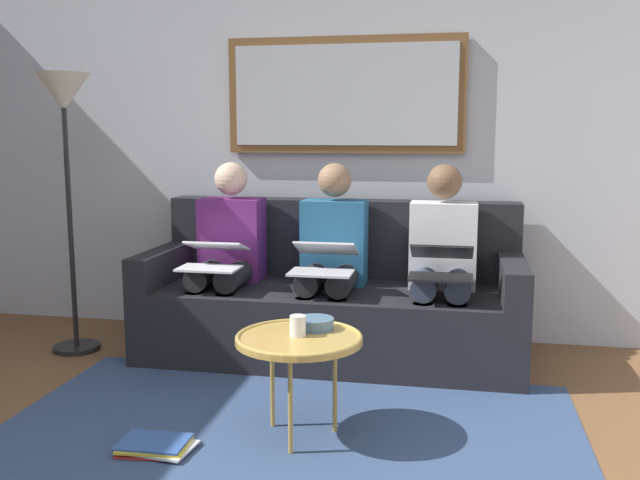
{
  "coord_description": "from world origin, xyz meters",
  "views": [
    {
      "loc": [
        -0.71,
        1.92,
        1.32
      ],
      "look_at": [
        0.0,
        -1.7,
        0.75
      ],
      "focal_mm": 39.27,
      "sensor_mm": 36.0,
      "label": 1
    }
  ],
  "objects_px": {
    "framed_mirror": "(345,95)",
    "person_right": "(227,251)",
    "magazine_stack": "(156,446)",
    "couch": "(333,302)",
    "laptop_white": "(213,256)",
    "coffee_table": "(299,340)",
    "standing_lamp": "(65,123)",
    "bowl": "(315,324)",
    "laptop_black": "(441,263)",
    "laptop_silver": "(324,259)",
    "person_left": "(442,259)",
    "cup": "(298,326)",
    "person_middle": "(331,255)"
  },
  "relations": [
    {
      "from": "couch",
      "to": "framed_mirror",
      "type": "height_order",
      "value": "framed_mirror"
    },
    {
      "from": "coffee_table",
      "to": "standing_lamp",
      "type": "distance_m",
      "value": 2.09
    },
    {
      "from": "magazine_stack",
      "to": "couch",
      "type": "bearing_deg",
      "value": -108.63
    },
    {
      "from": "bowl",
      "to": "laptop_white",
      "type": "relative_size",
      "value": 0.49
    },
    {
      "from": "laptop_black",
      "to": "person_right",
      "type": "xyz_separation_m",
      "value": [
        1.28,
        -0.23,
        -0.02
      ]
    },
    {
      "from": "couch",
      "to": "laptop_black",
      "type": "relative_size",
      "value": 5.8
    },
    {
      "from": "coffee_table",
      "to": "laptop_silver",
      "type": "relative_size",
      "value": 1.47
    },
    {
      "from": "framed_mirror",
      "to": "magazine_stack",
      "type": "relative_size",
      "value": 4.72
    },
    {
      "from": "bowl",
      "to": "laptop_silver",
      "type": "height_order",
      "value": "laptop_silver"
    },
    {
      "from": "couch",
      "to": "magazine_stack",
      "type": "distance_m",
      "value": 1.58
    },
    {
      "from": "bowl",
      "to": "standing_lamp",
      "type": "xyz_separation_m",
      "value": [
        1.66,
        -0.82,
        0.89
      ]
    },
    {
      "from": "standing_lamp",
      "to": "laptop_white",
      "type": "bearing_deg",
      "value": 177.24
    },
    {
      "from": "cup",
      "to": "bowl",
      "type": "xyz_separation_m",
      "value": [
        -0.05,
        -0.12,
        -0.02
      ]
    },
    {
      "from": "coffee_table",
      "to": "laptop_white",
      "type": "distance_m",
      "value": 1.16
    },
    {
      "from": "couch",
      "to": "standing_lamp",
      "type": "relative_size",
      "value": 1.33
    },
    {
      "from": "standing_lamp",
      "to": "bowl",
      "type": "bearing_deg",
      "value": 153.71
    },
    {
      "from": "laptop_silver",
      "to": "standing_lamp",
      "type": "distance_m",
      "value": 1.72
    },
    {
      "from": "laptop_black",
      "to": "bowl",
      "type": "bearing_deg",
      "value": 56.05
    },
    {
      "from": "laptop_silver",
      "to": "magazine_stack",
      "type": "relative_size",
      "value": 1.17
    },
    {
      "from": "framed_mirror",
      "to": "cup",
      "type": "relative_size",
      "value": 16.73
    },
    {
      "from": "person_right",
      "to": "magazine_stack",
      "type": "xyz_separation_m",
      "value": [
        -0.15,
        1.4,
        -0.58
      ]
    },
    {
      "from": "person_left",
      "to": "magazine_stack",
      "type": "relative_size",
      "value": 3.57
    },
    {
      "from": "bowl",
      "to": "couch",
      "type": "bearing_deg",
      "value": -84.28
    },
    {
      "from": "coffee_table",
      "to": "laptop_black",
      "type": "relative_size",
      "value": 1.44
    },
    {
      "from": "cup",
      "to": "bowl",
      "type": "height_order",
      "value": "cup"
    },
    {
      "from": "framed_mirror",
      "to": "person_left",
      "type": "bearing_deg",
      "value": 144.48
    },
    {
      "from": "framed_mirror",
      "to": "cup",
      "type": "xyz_separation_m",
      "value": [
        -0.06,
        1.59,
        -1.05
      ]
    },
    {
      "from": "cup",
      "to": "person_left",
      "type": "height_order",
      "value": "person_left"
    },
    {
      "from": "cup",
      "to": "person_right",
      "type": "height_order",
      "value": "person_right"
    },
    {
      "from": "framed_mirror",
      "to": "laptop_white",
      "type": "bearing_deg",
      "value": 47.55
    },
    {
      "from": "person_middle",
      "to": "person_left",
      "type": "bearing_deg",
      "value": 180.0
    },
    {
      "from": "framed_mirror",
      "to": "coffee_table",
      "type": "xyz_separation_m",
      "value": [
        -0.07,
        1.61,
        -1.11
      ]
    },
    {
      "from": "framed_mirror",
      "to": "bowl",
      "type": "relative_size",
      "value": 8.94
    },
    {
      "from": "framed_mirror",
      "to": "laptop_black",
      "type": "height_order",
      "value": "framed_mirror"
    },
    {
      "from": "framed_mirror",
      "to": "laptop_silver",
      "type": "xyz_separation_m",
      "value": [
        0.0,
        0.69,
        -0.92
      ]
    },
    {
      "from": "person_left",
      "to": "couch",
      "type": "bearing_deg",
      "value": -6.13
    },
    {
      "from": "couch",
      "to": "standing_lamp",
      "type": "height_order",
      "value": "standing_lamp"
    },
    {
      "from": "framed_mirror",
      "to": "magazine_stack",
      "type": "distance_m",
      "value": 2.45
    },
    {
      "from": "cup",
      "to": "standing_lamp",
      "type": "height_order",
      "value": "standing_lamp"
    },
    {
      "from": "framed_mirror",
      "to": "person_right",
      "type": "relative_size",
      "value": 1.32
    },
    {
      "from": "framed_mirror",
      "to": "laptop_black",
      "type": "relative_size",
      "value": 3.97
    },
    {
      "from": "coffee_table",
      "to": "magazine_stack",
      "type": "xyz_separation_m",
      "value": [
        0.56,
        0.25,
        -0.41
      ]
    },
    {
      "from": "couch",
      "to": "person_left",
      "type": "xyz_separation_m",
      "value": [
        -0.64,
        0.07,
        0.3
      ]
    },
    {
      "from": "bowl",
      "to": "magazine_stack",
      "type": "height_order",
      "value": "bowl"
    },
    {
      "from": "cup",
      "to": "person_left",
      "type": "xyz_separation_m",
      "value": [
        -0.58,
        -1.14,
        0.11
      ]
    },
    {
      "from": "framed_mirror",
      "to": "person_middle",
      "type": "bearing_deg",
      "value": 90.0
    },
    {
      "from": "person_middle",
      "to": "person_right",
      "type": "distance_m",
      "value": 0.64
    },
    {
      "from": "person_left",
      "to": "laptop_silver",
      "type": "bearing_deg",
      "value": 19.87
    },
    {
      "from": "coffee_table",
      "to": "bowl",
      "type": "bearing_deg",
      "value": -108.57
    },
    {
      "from": "couch",
      "to": "laptop_black",
      "type": "height_order",
      "value": "couch"
    }
  ]
}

